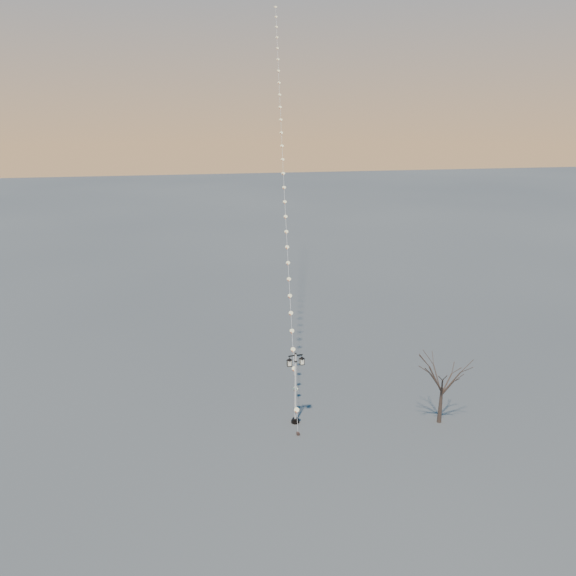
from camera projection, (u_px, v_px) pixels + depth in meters
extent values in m
plane|color=#404140|center=(301.00, 437.00, 33.27)|extent=(300.00, 300.00, 0.00)
cylinder|color=black|center=(295.00, 421.00, 34.86)|extent=(0.51, 0.51, 0.15)
cylinder|color=black|center=(295.00, 419.00, 34.82)|extent=(0.36, 0.36, 0.13)
cylinder|color=silver|center=(295.00, 386.00, 34.17)|extent=(0.12, 0.12, 4.29)
cylinder|color=black|center=(296.00, 361.00, 33.69)|extent=(0.18, 0.18, 0.05)
cube|color=black|center=(296.00, 355.00, 33.58)|extent=(0.87, 0.14, 0.05)
sphere|color=black|center=(296.00, 354.00, 33.55)|extent=(0.13, 0.13, 0.13)
pyramid|color=black|center=(289.00, 358.00, 33.52)|extent=(0.40, 0.40, 0.13)
cube|color=beige|center=(289.00, 363.00, 33.60)|extent=(0.24, 0.24, 0.31)
cube|color=black|center=(289.00, 366.00, 33.65)|extent=(0.27, 0.27, 0.04)
pyramid|color=black|center=(302.00, 357.00, 33.73)|extent=(0.40, 0.40, 0.13)
cube|color=beige|center=(302.00, 361.00, 33.81)|extent=(0.24, 0.24, 0.31)
cube|color=black|center=(302.00, 364.00, 33.86)|extent=(0.27, 0.27, 0.04)
cone|color=#352821|center=(440.00, 405.00, 34.59)|extent=(0.28, 0.28, 2.33)
cylinder|color=#32221D|center=(298.00, 433.00, 33.50)|extent=(0.19, 0.19, 0.19)
cylinder|color=black|center=(298.00, 433.00, 33.50)|extent=(0.03, 0.03, 0.24)
cone|color=#E84C1A|center=(284.00, 161.00, 46.70)|extent=(0.08, 0.08, 0.27)
cylinder|color=white|center=(298.00, 426.00, 33.36)|extent=(0.02, 0.02, 0.77)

